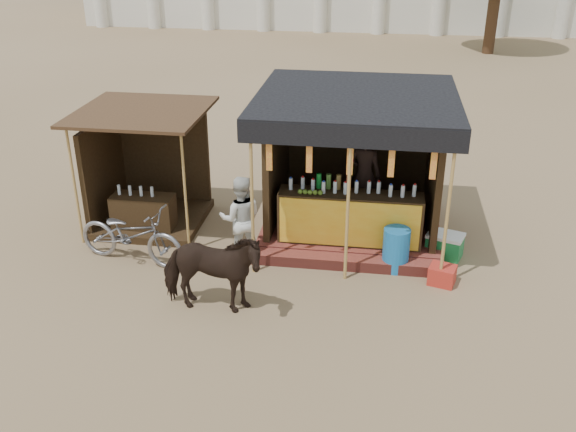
# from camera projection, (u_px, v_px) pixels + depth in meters

# --- Properties ---
(ground) EXTENTS (120.00, 120.00, 0.00)m
(ground) POSITION_uv_depth(u_px,v_px,m) (273.00, 325.00, 9.83)
(ground) COLOR #846B4C
(ground) RESTS_ON ground
(main_stall) EXTENTS (3.60, 3.61, 2.78)m
(main_stall) POSITION_uv_depth(u_px,v_px,m) (354.00, 184.00, 12.25)
(main_stall) COLOR brown
(main_stall) RESTS_ON ground
(secondary_stall) EXTENTS (2.40, 2.40, 2.38)m
(secondary_stall) POSITION_uv_depth(u_px,v_px,m) (143.00, 182.00, 12.77)
(secondary_stall) COLOR #332212
(secondary_stall) RESTS_ON ground
(cow) EXTENTS (1.67, 0.76, 1.41)m
(cow) POSITION_uv_depth(u_px,v_px,m) (211.00, 272.00, 9.88)
(cow) COLOR black
(cow) RESTS_ON ground
(motorbike) EXTENTS (2.16, 1.11, 1.08)m
(motorbike) POSITION_uv_depth(u_px,v_px,m) (131.00, 235.00, 11.39)
(motorbike) COLOR gray
(motorbike) RESTS_ON ground
(bystander) EXTENTS (0.88, 0.74, 1.60)m
(bystander) POSITION_uv_depth(u_px,v_px,m) (241.00, 219.00, 11.39)
(bystander) COLOR silver
(bystander) RESTS_ON ground
(blue_barrel) EXTENTS (0.57, 0.57, 0.79)m
(blue_barrel) POSITION_uv_depth(u_px,v_px,m) (396.00, 249.00, 11.20)
(blue_barrel) COLOR #1768AC
(blue_barrel) RESTS_ON ground
(red_crate) EXTENTS (0.51, 0.47, 0.32)m
(red_crate) POSITION_uv_depth(u_px,v_px,m) (442.00, 275.00, 10.86)
(red_crate) COLOR #AD271C
(red_crate) RESTS_ON ground
(cooler) EXTENTS (0.75, 0.62, 0.46)m
(cooler) POSITION_uv_depth(u_px,v_px,m) (444.00, 245.00, 11.68)
(cooler) COLOR #1B7B3B
(cooler) RESTS_ON ground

